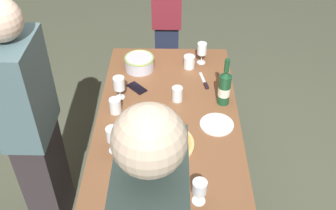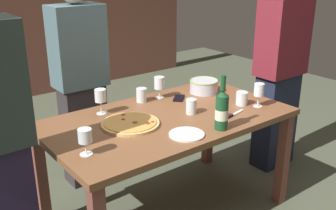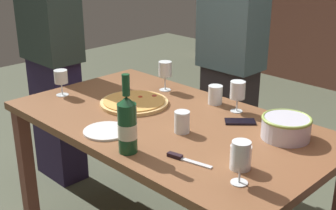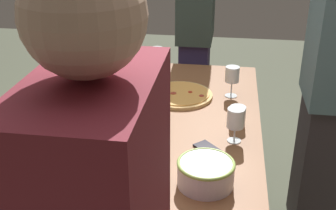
# 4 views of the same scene
# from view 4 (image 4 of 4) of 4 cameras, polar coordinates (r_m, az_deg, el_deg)

# --- Properties ---
(dining_table) EXTENTS (1.60, 0.90, 0.75)m
(dining_table) POSITION_cam_4_polar(r_m,az_deg,el_deg) (2.19, -0.00, -4.01)
(dining_table) COLOR brown
(dining_table) RESTS_ON ground
(pizza) EXTENTS (0.36, 0.36, 0.03)m
(pizza) POSITION_cam_4_polar(r_m,az_deg,el_deg) (2.39, 1.51, 1.35)
(pizza) COLOR #E0B46E
(pizza) RESTS_ON dining_table
(serving_bowl) EXTENTS (0.22, 0.22, 0.10)m
(serving_bowl) POSITION_cam_4_polar(r_m,az_deg,el_deg) (1.66, 4.95, -8.74)
(serving_bowl) COLOR silver
(serving_bowl) RESTS_ON dining_table
(wine_bottle) EXTENTS (0.08, 0.08, 0.34)m
(wine_bottle) POSITION_cam_4_polar(r_m,az_deg,el_deg) (2.06, -10.47, 0.36)
(wine_bottle) COLOR #184827
(wine_bottle) RESTS_ON dining_table
(wine_glass_near_pizza) EXTENTS (0.07, 0.07, 0.15)m
(wine_glass_near_pizza) POSITION_cam_4_polar(r_m,az_deg,el_deg) (2.74, -1.41, 6.59)
(wine_glass_near_pizza) COLOR white
(wine_glass_near_pizza) RESTS_ON dining_table
(wine_glass_by_bottle) EXTENTS (0.08, 0.08, 0.16)m
(wine_glass_by_bottle) POSITION_cam_4_polar(r_m,az_deg,el_deg) (1.93, 8.82, -1.92)
(wine_glass_by_bottle) COLOR white
(wine_glass_by_bottle) RESTS_ON dining_table
(wine_glass_far_left) EXTENTS (0.08, 0.08, 0.17)m
(wine_glass_far_left) POSITION_cam_4_polar(r_m,az_deg,el_deg) (2.38, 8.38, 3.78)
(wine_glass_far_left) COLOR white
(wine_glass_far_left) RESTS_ON dining_table
(wine_glass_far_right) EXTENTS (0.07, 0.07, 0.17)m
(wine_glass_far_right) POSITION_cam_4_polar(r_m,az_deg,el_deg) (1.64, -11.56, -7.33)
(wine_glass_far_right) COLOR white
(wine_glass_far_right) RESTS_ON dining_table
(cup_amber) EXTENTS (0.08, 0.08, 0.10)m
(cup_amber) POSITION_cam_4_polar(r_m,az_deg,el_deg) (2.09, 9.06, -1.46)
(cup_amber) COLOR white
(cup_amber) RESTS_ON dining_table
(cup_ceramic) EXTENTS (0.08, 0.08, 0.09)m
(cup_ceramic) POSITION_cam_4_polar(r_m,az_deg,el_deg) (1.70, -7.66, -8.33)
(cup_ceramic) COLOR white
(cup_ceramic) RESTS_ON dining_table
(cup_spare) EXTENTS (0.07, 0.07, 0.10)m
(cup_spare) POSITION_cam_4_polar(r_m,az_deg,el_deg) (2.00, -2.28, -2.38)
(cup_spare) COLOR white
(cup_spare) RESTS_ON dining_table
(side_plate) EXTENTS (0.21, 0.21, 0.01)m
(side_plate) POSITION_cam_4_polar(r_m,az_deg,el_deg) (2.29, -7.17, -0.13)
(side_plate) COLOR white
(side_plate) RESTS_ON dining_table
(cell_phone) EXTENTS (0.15, 0.15, 0.01)m
(cell_phone) POSITION_cam_4_polar(r_m,az_deg,el_deg) (1.89, 5.43, -5.83)
(cell_phone) COLOR black
(cell_phone) RESTS_ON dining_table
(pizza_knife) EXTENTS (0.20, 0.06, 0.02)m
(pizza_knife) POSITION_cam_4_polar(r_m,az_deg,el_deg) (1.91, -9.06, -5.75)
(pizza_knife) COLOR silver
(pizza_knife) RESTS_ON dining_table
(person_guest_left) EXTENTS (0.41, 0.24, 1.70)m
(person_guest_left) POSITION_cam_4_polar(r_m,az_deg,el_deg) (3.11, 3.61, 9.17)
(person_guest_left) COLOR #271E3E
(person_guest_left) RESTS_ON ground
(person_guest_right) EXTENTS (0.38, 0.24, 1.63)m
(person_guest_right) POSITION_cam_4_polar(r_m,az_deg,el_deg) (2.36, 20.20, 1.32)
(person_guest_right) COLOR #322B2E
(person_guest_right) RESTS_ON ground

